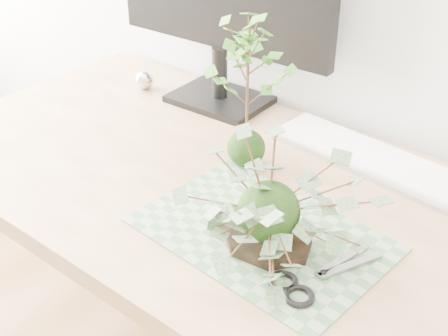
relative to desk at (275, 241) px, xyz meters
The scene contains 8 objects.
desk is the anchor object (origin of this frame).
cutting_mat 0.13m from the desk, 69.27° to the right, with size 0.42×0.28×0.00m, color #456F45.
stone_dish 0.16m from the desk, 61.77° to the right, with size 0.16×0.16×0.01m, color black.
ivy_kokedama 0.24m from the desk, 61.77° to the right, with size 0.29×0.29×0.21m.
maple_kokedama 0.35m from the desk, 150.18° to the left, with size 0.23×0.23×0.32m.
keyboard 0.28m from the desk, 75.20° to the left, with size 0.48×0.18×0.02m.
foil_ball 0.61m from the desk, 159.66° to the left, with size 0.05×0.05×0.05m, color white.
scissors 0.25m from the desk, 42.70° to the right, with size 0.10×0.20×0.01m.
Camera 1 is at (0.58, 0.44, 1.40)m, focal length 50.00 mm.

